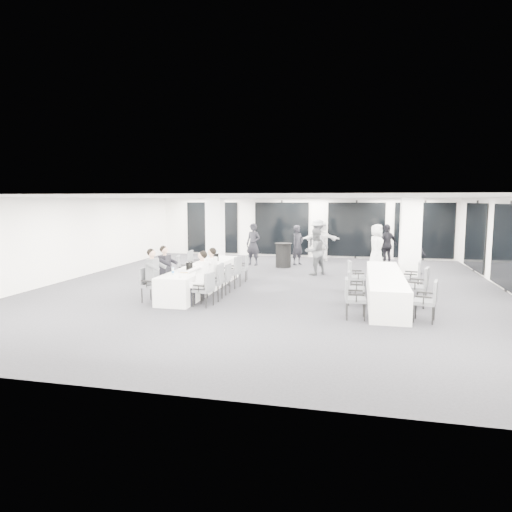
% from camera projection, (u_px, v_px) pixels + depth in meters
% --- Properties ---
extents(room, '(14.04, 16.04, 2.84)m').
position_uv_depth(room, '(303.00, 241.00, 14.87)').
color(room, '#242429').
rests_on(room, ground).
extents(column_left, '(0.60, 0.60, 2.80)m').
position_uv_depth(column_left, '(215.00, 234.00, 17.71)').
color(column_left, white).
rests_on(column_left, floor).
extents(column_right, '(0.60, 0.60, 2.80)m').
position_uv_depth(column_right, '(410.00, 243.00, 14.03)').
color(column_right, white).
rests_on(column_right, floor).
extents(banquet_table_main, '(0.90, 5.00, 0.75)m').
position_uv_depth(banquet_table_main, '(202.00, 278.00, 13.82)').
color(banquet_table_main, white).
rests_on(banquet_table_main, floor).
extents(banquet_table_side, '(0.90, 5.00, 0.75)m').
position_uv_depth(banquet_table_side, '(385.00, 288.00, 12.25)').
color(banquet_table_side, white).
rests_on(banquet_table_side, floor).
extents(cocktail_table, '(0.71, 0.71, 0.98)m').
position_uv_depth(cocktail_table, '(283.00, 255.00, 18.43)').
color(cocktail_table, black).
rests_on(cocktail_table, floor).
extents(chair_main_left_near, '(0.54, 0.58, 0.93)m').
position_uv_depth(chair_main_left_near, '(150.00, 282.00, 12.19)').
color(chair_main_left_near, '#505357').
rests_on(chair_main_left_near, floor).
extents(chair_main_left_second, '(0.51, 0.54, 0.86)m').
position_uv_depth(chair_main_left_second, '(162.00, 279.00, 12.96)').
color(chair_main_left_second, '#505357').
rests_on(chair_main_left_second, floor).
extents(chair_main_left_mid, '(0.50, 0.55, 0.90)m').
position_uv_depth(chair_main_left_mid, '(171.00, 274.00, 13.56)').
color(chair_main_left_mid, '#505357').
rests_on(chair_main_left_mid, floor).
extents(chair_main_left_fourth, '(0.59, 0.62, 0.96)m').
position_uv_depth(chair_main_left_fourth, '(183.00, 269.00, 14.46)').
color(chair_main_left_fourth, '#505357').
rests_on(chair_main_left_fourth, floor).
extents(chair_main_left_far, '(0.54, 0.59, 1.00)m').
position_uv_depth(chair_main_left_far, '(195.00, 263.00, 15.51)').
color(chair_main_left_far, '#505357').
rests_on(chair_main_left_far, floor).
extents(chair_main_right_near, '(0.52, 0.55, 0.88)m').
position_uv_depth(chair_main_right_near, '(206.00, 287.00, 11.63)').
color(chair_main_right_near, '#505357').
rests_on(chair_main_right_near, floor).
extents(chair_main_right_second, '(0.53, 0.59, 1.01)m').
position_uv_depth(chair_main_right_second, '(216.00, 279.00, 12.37)').
color(chair_main_right_second, '#505357').
rests_on(chair_main_right_second, floor).
extents(chair_main_right_mid, '(0.46, 0.51, 0.88)m').
position_uv_depth(chair_main_right_mid, '(224.00, 277.00, 13.18)').
color(chair_main_right_mid, '#505357').
rests_on(chair_main_right_mid, floor).
extents(chair_main_right_fourth, '(0.56, 0.60, 0.99)m').
position_uv_depth(chair_main_right_fourth, '(234.00, 270.00, 14.14)').
color(chair_main_right_fourth, '#505357').
rests_on(chair_main_right_fourth, floor).
extents(chair_main_right_far, '(0.49, 0.53, 0.87)m').
position_uv_depth(chair_main_right_far, '(243.00, 266.00, 15.30)').
color(chair_main_right_far, '#505357').
rests_on(chair_main_right_far, floor).
extents(chair_side_left_near, '(0.50, 0.55, 0.94)m').
position_uv_depth(chair_side_left_near, '(352.00, 296.00, 10.44)').
color(chair_side_left_near, '#505357').
rests_on(chair_side_left_near, floor).
extents(chair_side_left_mid, '(0.45, 0.50, 0.87)m').
position_uv_depth(chair_side_left_mid, '(353.00, 286.00, 11.87)').
color(chair_side_left_mid, '#505357').
rests_on(chair_side_left_mid, floor).
extents(chair_side_left_far, '(0.55, 0.58, 0.94)m').
position_uv_depth(chair_side_left_far, '(354.00, 275.00, 13.38)').
color(chair_side_left_far, '#505357').
rests_on(chair_side_left_far, floor).
extents(chair_side_right_near, '(0.57, 0.60, 0.95)m').
position_uv_depth(chair_side_right_near, '(429.00, 298.00, 10.14)').
color(chair_side_right_near, '#505357').
rests_on(chair_side_right_near, floor).
extents(chair_side_right_mid, '(0.62, 0.65, 1.01)m').
position_uv_depth(chair_side_right_mid, '(420.00, 284.00, 11.61)').
color(chair_side_right_mid, '#505357').
rests_on(chair_side_right_mid, floor).
extents(chair_side_right_far, '(0.56, 0.60, 0.98)m').
position_uv_depth(chair_side_right_far, '(414.00, 276.00, 13.00)').
color(chair_side_right_far, '#505357').
rests_on(chair_side_right_far, floor).
extents(seated_guest_a, '(0.50, 0.38, 1.44)m').
position_uv_depth(seated_guest_a, '(155.00, 272.00, 12.10)').
color(seated_guest_a, '#53565A').
rests_on(seated_guest_a, floor).
extents(seated_guest_b, '(0.50, 0.38, 1.44)m').
position_uv_depth(seated_guest_b, '(167.00, 268.00, 12.87)').
color(seated_guest_b, black).
rests_on(seated_guest_b, floor).
extents(seated_guest_c, '(0.50, 0.38, 1.44)m').
position_uv_depth(seated_guest_c, '(200.00, 275.00, 11.65)').
color(seated_guest_c, white).
rests_on(seated_guest_c, floor).
extents(seated_guest_d, '(0.50, 0.38, 1.44)m').
position_uv_depth(seated_guest_d, '(209.00, 270.00, 12.37)').
color(seated_guest_d, white).
rests_on(seated_guest_d, floor).
extents(standing_guest_a, '(0.85, 0.88, 1.88)m').
position_uv_depth(standing_guest_a, '(298.00, 242.00, 19.16)').
color(standing_guest_a, black).
rests_on(standing_guest_a, floor).
extents(standing_guest_b, '(1.06, 1.04, 1.92)m').
position_uv_depth(standing_guest_b, '(315.00, 249.00, 16.55)').
color(standing_guest_b, '#53565A').
rests_on(standing_guest_b, floor).
extents(standing_guest_c, '(1.45, 1.44, 2.09)m').
position_uv_depth(standing_guest_c, '(318.00, 238.00, 20.37)').
color(standing_guest_c, '#53565A').
rests_on(standing_guest_c, floor).
extents(standing_guest_d, '(1.30, 1.22, 1.95)m').
position_uv_depth(standing_guest_d, '(387.00, 242.00, 18.85)').
color(standing_guest_d, black).
rests_on(standing_guest_d, floor).
extents(standing_guest_e, '(0.77, 1.06, 2.00)m').
position_uv_depth(standing_guest_e, '(377.00, 243.00, 18.13)').
color(standing_guest_e, white).
rests_on(standing_guest_e, floor).
extents(standing_guest_f, '(1.97, 1.02, 2.05)m').
position_uv_depth(standing_guest_f, '(321.00, 238.00, 20.47)').
color(standing_guest_f, white).
rests_on(standing_guest_f, floor).
extents(standing_guest_g, '(0.86, 0.76, 1.98)m').
position_uv_depth(standing_guest_g, '(253.00, 242.00, 19.01)').
color(standing_guest_g, black).
rests_on(standing_guest_g, floor).
extents(standing_guest_h, '(0.71, 0.93, 1.71)m').
position_uv_depth(standing_guest_h, '(417.00, 251.00, 16.77)').
color(standing_guest_h, black).
rests_on(standing_guest_h, floor).
extents(ice_bucket_near, '(0.20, 0.20, 0.22)m').
position_uv_depth(ice_bucket_near, '(189.00, 266.00, 12.86)').
color(ice_bucket_near, black).
rests_on(ice_bucket_near, banquet_table_main).
extents(ice_bucket_far, '(0.22, 0.22, 0.25)m').
position_uv_depth(ice_bucket_far, '(215.00, 257.00, 14.77)').
color(ice_bucket_far, black).
rests_on(ice_bucket_far, banquet_table_main).
extents(water_bottle_a, '(0.06, 0.06, 0.19)m').
position_uv_depth(water_bottle_a, '(173.00, 271.00, 12.03)').
color(water_bottle_a, silver).
rests_on(water_bottle_a, banquet_table_main).
extents(water_bottle_b, '(0.07, 0.07, 0.22)m').
position_uv_depth(water_bottle_b, '(209.00, 260.00, 14.16)').
color(water_bottle_b, silver).
rests_on(water_bottle_b, banquet_table_main).
extents(water_bottle_c, '(0.08, 0.08, 0.24)m').
position_uv_depth(water_bottle_c, '(217.00, 255.00, 15.49)').
color(water_bottle_c, silver).
rests_on(water_bottle_c, banquet_table_main).
extents(plate_a, '(0.20, 0.20, 0.03)m').
position_uv_depth(plate_a, '(182.00, 273.00, 12.34)').
color(plate_a, white).
rests_on(plate_a, banquet_table_main).
extents(plate_b, '(0.21, 0.21, 0.03)m').
position_uv_depth(plate_b, '(187.00, 273.00, 12.32)').
color(plate_b, white).
rests_on(plate_b, banquet_table_main).
extents(plate_c, '(0.21, 0.21, 0.03)m').
position_uv_depth(plate_c, '(197.00, 267.00, 13.45)').
color(plate_c, white).
rests_on(plate_c, banquet_table_main).
extents(wine_glass, '(0.08, 0.08, 0.22)m').
position_uv_depth(wine_glass, '(180.00, 271.00, 11.63)').
color(wine_glass, silver).
rests_on(wine_glass, banquet_table_main).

